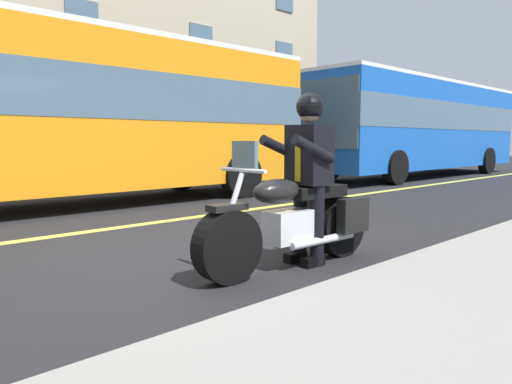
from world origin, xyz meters
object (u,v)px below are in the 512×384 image
(rider_main, at_px, (308,163))
(bus_near, at_px, (54,108))
(bus_far, at_px, (419,124))
(motorcycle_main, at_px, (295,222))

(rider_main, bearing_deg, bus_near, -87.11)
(bus_near, distance_m, bus_far, 12.46)
(motorcycle_main, height_order, bus_far, bus_far)
(motorcycle_main, relative_size, rider_main, 1.27)
(bus_far, bearing_deg, rider_main, 22.91)
(bus_near, bearing_deg, motorcycle_main, 91.06)
(bus_near, xyz_separation_m, bus_far, (-12.44, 0.77, 0.00))
(motorcycle_main, bearing_deg, rider_main, 178.29)
(rider_main, relative_size, bus_far, 0.16)
(motorcycle_main, relative_size, bus_near, 0.20)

